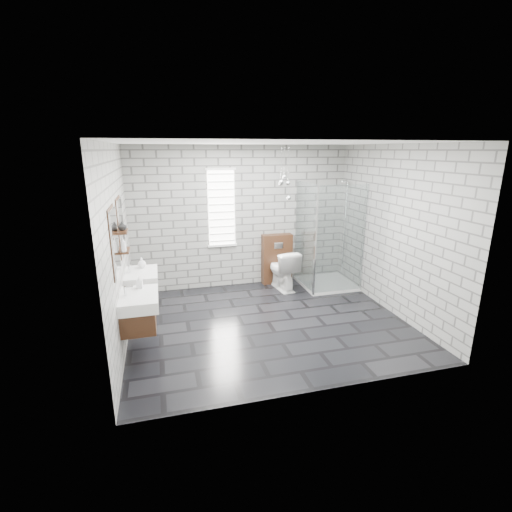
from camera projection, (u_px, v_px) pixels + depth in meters
name	position (u px, v px, depth m)	size (l,w,h in m)	color
floor	(268.00, 323.00, 5.83)	(4.20, 3.60, 0.02)	black
ceiling	(270.00, 142.00, 5.08)	(4.20, 3.60, 0.02)	white
wall_back	(242.00, 217.00, 7.13)	(4.20, 0.02, 2.70)	gray
wall_front	(320.00, 278.00, 3.77)	(4.20, 0.02, 2.70)	gray
wall_left	(118.00, 248.00, 4.93)	(0.02, 3.60, 2.70)	gray
wall_right	(394.00, 231.00, 5.97)	(0.02, 3.60, 2.70)	gray
vanity_left	(136.00, 302.00, 4.69)	(0.47, 0.70, 1.57)	#422514
vanity_right	(139.00, 278.00, 5.56)	(0.47, 0.70, 1.57)	#422514
shelf_lower	(124.00, 251.00, 4.92)	(0.14, 0.30, 0.03)	#422514
shelf_upper	(122.00, 231.00, 4.84)	(0.14, 0.30, 0.03)	#422514
window	(221.00, 208.00, 6.95)	(0.56, 0.05, 1.48)	white
cistern_panel	(277.00, 259.00, 7.44)	(0.60, 0.20, 1.00)	#422514
flush_plate	(279.00, 246.00, 7.26)	(0.18, 0.01, 0.12)	silver
shower_enclosure	(325.00, 263.00, 7.16)	(1.00, 1.00, 2.03)	white
pendant_cluster	(285.00, 184.00, 6.71)	(0.25, 0.23, 0.98)	silver
toilet	(283.00, 269.00, 7.13)	(0.43, 0.76, 0.78)	white
soap_bottle_a	(139.00, 282.00, 4.87)	(0.08, 0.08, 0.17)	#B2B2B2
soap_bottle_b	(142.00, 263.00, 5.71)	(0.13, 0.13, 0.16)	#B2B2B2
soap_bottle_c	(123.00, 245.00, 4.78)	(0.07, 0.07, 0.19)	#B2B2B2
vase	(122.00, 226.00, 4.83)	(0.11, 0.11, 0.12)	#B2B2B2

